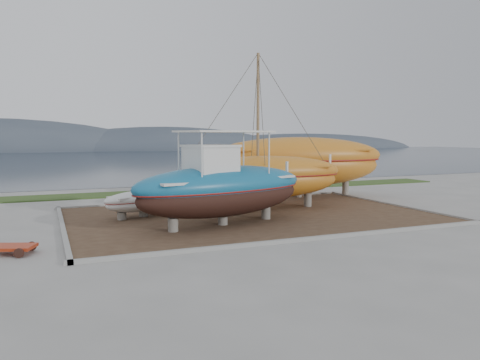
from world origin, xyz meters
name	(u,v)px	position (x,y,z in m)	size (l,w,h in m)	color
ground	(289,230)	(0.00, 0.00, 0.00)	(140.00, 140.00, 0.00)	gray
dirt_patch	(252,215)	(0.00, 4.00, 0.03)	(18.00, 12.00, 0.06)	#422D1E
curb_frame	(252,215)	(0.00, 4.00, 0.07)	(18.60, 12.60, 0.15)	gray
grass_strip	(188,191)	(0.00, 15.50, 0.04)	(44.00, 3.00, 0.08)	#284219
sea	(102,159)	(0.00, 70.00, 0.00)	(260.00, 100.00, 0.04)	#16212D
mountain_ridge	(80,150)	(0.00, 125.00, 0.00)	(200.00, 36.00, 20.00)	#333D49
blue_caique	(223,178)	(-2.32, 2.06, 2.20)	(8.91, 2.78, 4.29)	#16618B
white_dinghy	(143,204)	(-5.23, 5.68, 0.71)	(4.31, 1.62, 1.30)	silver
orange_sailboat	(266,132)	(1.61, 5.69, 4.32)	(9.00, 2.65, 8.52)	#B56B1B
orange_bare_hull	(299,168)	(5.77, 9.23, 1.99)	(11.78, 3.53, 3.86)	#B56B1B
red_trailer	(12,250)	(-10.89, 0.09, 0.16)	(2.21, 1.10, 0.31)	#A82E13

